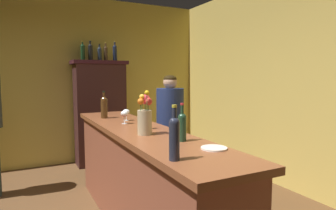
% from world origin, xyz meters
% --- Properties ---
extents(wall_back, '(5.73, 0.12, 2.87)m').
position_xyz_m(wall_back, '(0.00, 3.01, 1.44)').
color(wall_back, gold).
rests_on(wall_back, ground).
extents(wall_right, '(0.12, 6.02, 2.87)m').
position_xyz_m(wall_right, '(2.87, 0.00, 1.44)').
color(wall_right, '#CFB353').
rests_on(wall_right, ground).
extents(bar_counter, '(0.58, 2.93, 1.01)m').
position_xyz_m(bar_counter, '(0.65, 0.28, 0.51)').
color(bar_counter, brown).
rests_on(bar_counter, ground).
extents(display_cabinet, '(0.90, 0.46, 1.78)m').
position_xyz_m(display_cabinet, '(0.87, 2.69, 0.92)').
color(display_cabinet, '#381C1C').
rests_on(display_cabinet, ground).
extents(wine_bottle_riesling, '(0.07, 0.07, 0.33)m').
position_xyz_m(wine_bottle_riesling, '(0.45, -0.79, 1.16)').
color(wine_bottle_riesling, '#232737').
rests_on(wine_bottle_riesling, bar_counter).
extents(wine_bottle_rose, '(0.08, 0.08, 0.33)m').
position_xyz_m(wine_bottle_rose, '(0.54, 1.15, 1.16)').
color(wine_bottle_rose, '#462C14').
rests_on(wine_bottle_rose, bar_counter).
extents(wine_bottle_pinot, '(0.07, 0.07, 0.30)m').
position_xyz_m(wine_bottle_pinot, '(0.75, -0.36, 1.14)').
color(wine_bottle_pinot, '#1D3924').
rests_on(wine_bottle_pinot, bar_counter).
extents(wine_glass_front, '(0.08, 0.08, 0.13)m').
position_xyz_m(wine_glass_front, '(0.71, 0.85, 1.11)').
color(wine_glass_front, white).
rests_on(wine_glass_front, bar_counter).
extents(wine_glass_mid, '(0.08, 0.08, 0.14)m').
position_xyz_m(wine_glass_mid, '(0.62, 0.65, 1.11)').
color(wine_glass_mid, white).
rests_on(wine_glass_mid, bar_counter).
extents(wine_glass_rear, '(0.07, 0.07, 0.15)m').
position_xyz_m(wine_glass_rear, '(0.72, 0.25, 1.12)').
color(wine_glass_rear, white).
rests_on(wine_glass_rear, bar_counter).
extents(flower_arrangement, '(0.13, 0.14, 0.38)m').
position_xyz_m(flower_arrangement, '(0.59, 0.01, 1.17)').
color(flower_arrangement, tan).
rests_on(flower_arrangement, bar_counter).
extents(cheese_plate, '(0.18, 0.18, 0.01)m').
position_xyz_m(cheese_plate, '(0.83, -0.68, 1.02)').
color(cheese_plate, white).
rests_on(cheese_plate, bar_counter).
extents(display_bottle_left, '(0.07, 0.07, 0.32)m').
position_xyz_m(display_bottle_left, '(0.60, 2.69, 1.92)').
color(display_bottle_left, '#17351B').
rests_on(display_bottle_left, display_cabinet).
extents(display_bottle_midleft, '(0.08, 0.08, 0.33)m').
position_xyz_m(display_bottle_midleft, '(0.73, 2.69, 1.93)').
color(display_bottle_midleft, black).
rests_on(display_bottle_midleft, display_cabinet).
extents(display_bottle_center, '(0.07, 0.07, 0.28)m').
position_xyz_m(display_bottle_center, '(0.88, 2.69, 1.91)').
color(display_bottle_center, '#232C3B').
rests_on(display_bottle_center, display_cabinet).
extents(display_bottle_midright, '(0.06, 0.06, 0.32)m').
position_xyz_m(display_bottle_midright, '(0.99, 2.69, 1.92)').
color(display_bottle_midright, '#4A3320').
rests_on(display_bottle_midright, display_cabinet).
extents(display_bottle_right, '(0.07, 0.07, 0.34)m').
position_xyz_m(display_bottle_right, '(1.15, 2.69, 1.93)').
color(display_bottle_right, '#1A2136').
rests_on(display_bottle_right, display_cabinet).
extents(bartender, '(0.37, 0.37, 1.53)m').
position_xyz_m(bartender, '(1.43, 1.16, 0.83)').
color(bartender, maroon).
rests_on(bartender, ground).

